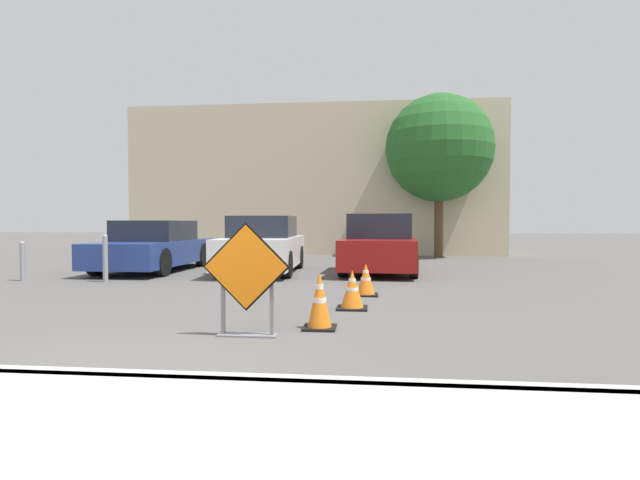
{
  "coord_description": "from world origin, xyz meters",
  "views": [
    {
      "loc": [
        2.19,
        -3.68,
        1.32
      ],
      "look_at": [
        0.72,
        10.3,
        0.82
      ],
      "focal_mm": 28.0,
      "sensor_mm": 36.0,
      "label": 1
    }
  ],
  "objects_px": {
    "traffic_cone_nearest": "(320,301)",
    "bollard_second": "(22,260)",
    "parked_car_second": "(263,246)",
    "traffic_cone_second": "(352,290)",
    "traffic_cone_third": "(366,280)",
    "parked_car_third": "(380,246)",
    "road_closed_sign": "(246,277)",
    "parked_car_nearest": "(154,247)",
    "bollard_nearest": "(105,257)"
  },
  "relations": [
    {
      "from": "parked_car_nearest",
      "to": "bollard_second",
      "type": "xyz_separation_m",
      "value": [
        -1.89,
        -2.63,
        -0.17
      ]
    },
    {
      "from": "traffic_cone_third",
      "to": "bollard_second",
      "type": "relative_size",
      "value": 0.65
    },
    {
      "from": "road_closed_sign",
      "to": "parked_car_third",
      "type": "xyz_separation_m",
      "value": [
        1.65,
        7.63,
        0.01
      ]
    },
    {
      "from": "traffic_cone_third",
      "to": "parked_car_nearest",
      "type": "relative_size",
      "value": 0.13
    },
    {
      "from": "parked_car_third",
      "to": "bollard_nearest",
      "type": "bearing_deg",
      "value": 28.04
    },
    {
      "from": "traffic_cone_third",
      "to": "parked_car_second",
      "type": "bearing_deg",
      "value": 125.43
    },
    {
      "from": "traffic_cone_nearest",
      "to": "traffic_cone_second",
      "type": "bearing_deg",
      "value": 76.63
    },
    {
      "from": "traffic_cone_third",
      "to": "parked_car_nearest",
      "type": "height_order",
      "value": "parked_car_nearest"
    },
    {
      "from": "parked_car_third",
      "to": "traffic_cone_third",
      "type": "bearing_deg",
      "value": 88.87
    },
    {
      "from": "traffic_cone_third",
      "to": "bollard_nearest",
      "type": "xyz_separation_m",
      "value": [
        -5.74,
        1.44,
        0.27
      ]
    },
    {
      "from": "traffic_cone_second",
      "to": "parked_car_third",
      "type": "bearing_deg",
      "value": 84.84
    },
    {
      "from": "traffic_cone_nearest",
      "to": "traffic_cone_third",
      "type": "distance_m",
      "value": 2.92
    },
    {
      "from": "parked_car_second",
      "to": "parked_car_third",
      "type": "relative_size",
      "value": 0.98
    },
    {
      "from": "parked_car_second",
      "to": "traffic_cone_second",
      "type": "bearing_deg",
      "value": 113.77
    },
    {
      "from": "traffic_cone_third",
      "to": "parked_car_nearest",
      "type": "distance_m",
      "value": 7.11
    },
    {
      "from": "road_closed_sign",
      "to": "parked_car_second",
      "type": "relative_size",
      "value": 0.32
    },
    {
      "from": "parked_car_third",
      "to": "bollard_second",
      "type": "xyz_separation_m",
      "value": [
        -8.02,
        -2.8,
        -0.23
      ]
    },
    {
      "from": "traffic_cone_third",
      "to": "traffic_cone_nearest",
      "type": "bearing_deg",
      "value": -100.5
    },
    {
      "from": "road_closed_sign",
      "to": "bollard_nearest",
      "type": "distance_m",
      "value": 6.55
    },
    {
      "from": "traffic_cone_nearest",
      "to": "parked_car_second",
      "type": "height_order",
      "value": "parked_car_second"
    },
    {
      "from": "traffic_cone_second",
      "to": "parked_car_second",
      "type": "distance_m",
      "value": 5.88
    },
    {
      "from": "road_closed_sign",
      "to": "bollard_second",
      "type": "xyz_separation_m",
      "value": [
        -6.38,
        4.83,
        -0.22
      ]
    },
    {
      "from": "traffic_cone_nearest",
      "to": "bollard_second",
      "type": "height_order",
      "value": "bollard_second"
    },
    {
      "from": "parked_car_nearest",
      "to": "parked_car_second",
      "type": "xyz_separation_m",
      "value": [
        3.07,
        -0.22,
        0.04
      ]
    },
    {
      "from": "bollard_nearest",
      "to": "bollard_second",
      "type": "bearing_deg",
      "value": 180.0
    },
    {
      "from": "parked_car_nearest",
      "to": "traffic_cone_second",
      "type": "bearing_deg",
      "value": 135.67
    },
    {
      "from": "traffic_cone_second",
      "to": "bollard_nearest",
      "type": "bearing_deg",
      "value": 152.76
    },
    {
      "from": "traffic_cone_second",
      "to": "parked_car_second",
      "type": "relative_size",
      "value": 0.14
    },
    {
      "from": "bollard_nearest",
      "to": "bollard_second",
      "type": "xyz_separation_m",
      "value": [
        -1.96,
        0.0,
        -0.08
      ]
    },
    {
      "from": "bollard_second",
      "to": "parked_car_nearest",
      "type": "bearing_deg",
      "value": 54.35
    },
    {
      "from": "parked_car_second",
      "to": "traffic_cone_nearest",
      "type": "bearing_deg",
      "value": 106.11
    },
    {
      "from": "traffic_cone_second",
      "to": "parked_car_nearest",
      "type": "bearing_deg",
      "value": 135.68
    },
    {
      "from": "traffic_cone_nearest",
      "to": "traffic_cone_third",
      "type": "xyz_separation_m",
      "value": [
        0.53,
        2.87,
        -0.06
      ]
    },
    {
      "from": "parked_car_second",
      "to": "parked_car_third",
      "type": "xyz_separation_m",
      "value": [
        3.07,
        0.38,
        0.02
      ]
    },
    {
      "from": "parked_car_nearest",
      "to": "bollard_second",
      "type": "bearing_deg",
      "value": 54.34
    },
    {
      "from": "traffic_cone_nearest",
      "to": "parked_car_second",
      "type": "distance_m",
      "value": 7.09
    },
    {
      "from": "traffic_cone_second",
      "to": "traffic_cone_third",
      "type": "relative_size",
      "value": 1.02
    },
    {
      "from": "parked_car_nearest",
      "to": "parked_car_second",
      "type": "height_order",
      "value": "parked_car_second"
    },
    {
      "from": "traffic_cone_nearest",
      "to": "bollard_nearest",
      "type": "relative_size",
      "value": 0.68
    },
    {
      "from": "traffic_cone_nearest",
      "to": "bollard_nearest",
      "type": "xyz_separation_m",
      "value": [
        -5.21,
        4.31,
        0.21
      ]
    },
    {
      "from": "traffic_cone_third",
      "to": "parked_car_third",
      "type": "xyz_separation_m",
      "value": [
        0.32,
        4.24,
        0.42
      ]
    },
    {
      "from": "road_closed_sign",
      "to": "traffic_cone_third",
      "type": "xyz_separation_m",
      "value": [
        1.32,
        3.39,
        -0.41
      ]
    },
    {
      "from": "bollard_second",
      "to": "parked_car_second",
      "type": "bearing_deg",
      "value": 26.02
    },
    {
      "from": "traffic_cone_third",
      "to": "bollard_nearest",
      "type": "height_order",
      "value": "bollard_nearest"
    },
    {
      "from": "road_closed_sign",
      "to": "traffic_cone_third",
      "type": "bearing_deg",
      "value": 68.68
    },
    {
      "from": "road_closed_sign",
      "to": "traffic_cone_nearest",
      "type": "bearing_deg",
      "value": 33.25
    },
    {
      "from": "traffic_cone_nearest",
      "to": "bollard_nearest",
      "type": "height_order",
      "value": "bollard_nearest"
    },
    {
      "from": "traffic_cone_second",
      "to": "bollard_nearest",
      "type": "height_order",
      "value": "bollard_nearest"
    },
    {
      "from": "parked_car_nearest",
      "to": "bollard_nearest",
      "type": "bearing_deg",
      "value": 91.52
    },
    {
      "from": "traffic_cone_third",
      "to": "parked_car_second",
      "type": "height_order",
      "value": "parked_car_second"
    }
  ]
}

